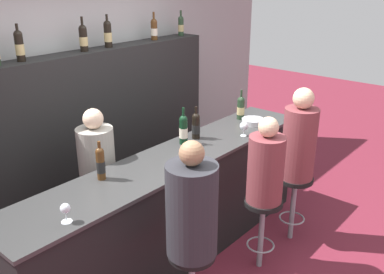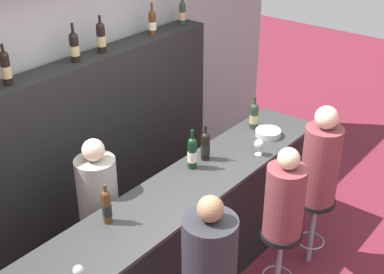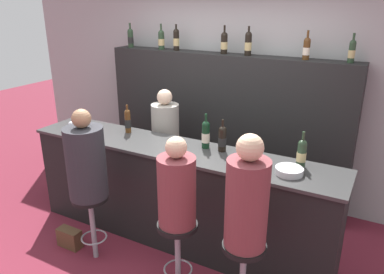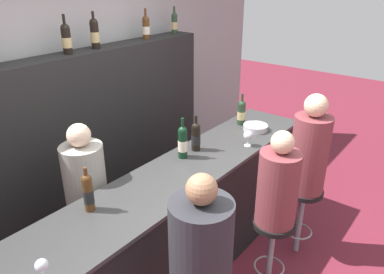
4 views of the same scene
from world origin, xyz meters
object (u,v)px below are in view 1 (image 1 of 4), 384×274
Objects in this scene: wine_bottle_counter_3 at (241,108)px; wine_bottle_backbar_4 at (108,34)px; wine_bottle_counter_1 at (183,129)px; wine_bottle_backbar_6 at (181,25)px; wine_glass_1 at (244,126)px; wine_bottle_backbar_3 at (83,38)px; bartender at (100,194)px; wine_bottle_counter_0 at (101,163)px; guest_seated_middle at (266,166)px; bar_stool_left at (192,270)px; guest_seated_right at (299,140)px; bar_stool_right at (294,191)px; wine_bottle_backbar_2 at (19,46)px; guest_seated_left at (192,207)px; bar_stool_middle at (262,216)px; metal_bowl at (253,121)px; wine_bottle_backbar_5 at (154,29)px; wine_glass_0 at (65,209)px; wine_bottle_counter_2 at (196,126)px.

wine_bottle_counter_3 is 1.00× the size of wine_bottle_backbar_4.
wine_bottle_backbar_6 is at bearing 42.47° from wine_bottle_counter_1.
wine_bottle_counter_3 reaches higher than wine_glass_1.
wine_bottle_backbar_3 is 0.22× the size of bartender.
wine_glass_1 is at bearing -11.94° from wine_bottle_counter_0.
wine_bottle_backbar_3 is at bearing 103.17° from guest_seated_middle.
wine_bottle_backbar_3 is 1.39m from wine_bottle_backbar_6.
wine_glass_1 is (-0.58, -1.33, -0.80)m from wine_bottle_backbar_6.
bar_stool_left is (-0.83, -1.82, -1.44)m from wine_bottle_backbar_4.
bar_stool_right is at bearing -165.96° from guest_seated_right.
bar_stool_left is 0.90× the size of guest_seated_middle.
wine_bottle_counter_0 is 1.28m from wine_bottle_backbar_2.
guest_seated_left is 1.23× the size of bar_stool_middle.
wine_bottle_backbar_4 is (0.97, 1.02, 0.78)m from wine_bottle_counter_0.
wine_bottle_backbar_4 reaches higher than bar_stool_middle.
wine_bottle_backbar_3 is 0.42× the size of guest_seated_middle.
bar_stool_left is at bearing -160.34° from metal_bowl.
wine_bottle_backbar_3 is 1.00× the size of wine_bottle_backbar_4.
wine_bottle_backbar_6 is 0.42× the size of bar_stool_middle.
wine_bottle_counter_0 reaches higher than metal_bowl.
wine_bottle_backbar_2 reaches higher than wine_bottle_counter_1.
wine_bottle_backbar_5 is at bearing 0.00° from wine_bottle_backbar_2.
wine_bottle_counter_1 is 1.51m from wine_glass_0.
guest_seated_right reaches higher than wine_bottle_counter_3.
wine_bottle_backbar_2 reaches higher than wine_glass_1.
wine_bottle_backbar_6 reaches higher than wine_glass_1.
wine_bottle_backbar_6 is at bearing 78.35° from guest_seated_right.
wine_bottle_backbar_5 reaches higher than wine_glass_0.
wine_bottle_backbar_4 is 1.11× the size of wine_bottle_backbar_6.
metal_bowl is at bearing -46.17° from wine_bottle_backbar_3.
wine_bottle_counter_3 is 1.37× the size of metal_bowl.
bar_stool_left is (-1.35, -0.49, -0.63)m from wine_glass_1.
wine_bottle_backbar_3 reaches higher than wine_bottle_counter_1.
wine_bottle_counter_0 is 0.68m from bartender.
guest_seated_right reaches higher than wine_bottle_counter_0.
wine_bottle_backbar_2 reaches higher than bar_stool_middle.
wine_glass_0 is at bearing -138.04° from bartender.
wine_bottle_backbar_3 is at bearing 56.56° from wine_bottle_counter_0.
guest_seated_middle is 0.59m from guest_seated_right.
wine_bottle_backbar_5 reaches higher than wine_bottle_counter_2.
wine_bottle_backbar_5 reaches higher than bar_stool_right.
wine_bottle_backbar_4 reaches higher than wine_glass_0.
bar_stool_left is at bearing -141.26° from wine_bottle_counter_2.
guest_seated_middle reaches higher than wine_glass_1.
guest_seated_middle is at bearing 180.00° from guest_seated_right.
wine_bottle_counter_0 is at bearing 143.89° from guest_seated_middle.
metal_bowl is (1.16, -1.21, -0.88)m from wine_bottle_backbar_3.
wine_bottle_backbar_4 is at bearing 0.00° from wine_bottle_backbar_2.
metal_bowl is at bearing 76.63° from guest_seated_right.
bar_stool_left is at bearing -80.58° from wine_bottle_counter_0.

